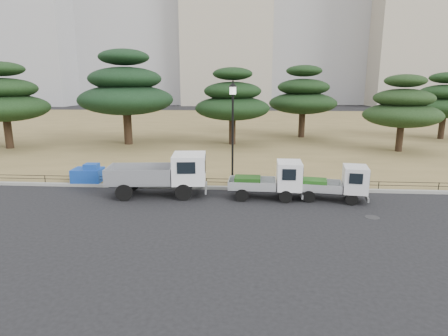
# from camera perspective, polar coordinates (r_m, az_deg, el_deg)

# --- Properties ---
(ground) EXTENTS (220.00, 220.00, 0.00)m
(ground) POSITION_cam_1_polar(r_m,az_deg,el_deg) (17.45, -0.49, -5.63)
(ground) COLOR black
(lawn) EXTENTS (120.00, 56.00, 0.15)m
(lawn) POSITION_cam_1_polar(r_m,az_deg,el_deg) (47.43, 2.56, 6.22)
(lawn) COLOR olive
(lawn) RESTS_ON ground
(curb) EXTENTS (120.00, 0.25, 0.16)m
(curb) POSITION_cam_1_polar(r_m,az_deg,el_deg) (19.90, 0.13, -3.04)
(curb) COLOR gray
(curb) RESTS_ON ground
(truck_large) EXTENTS (4.99, 2.37, 2.10)m
(truck_large) POSITION_cam_1_polar(r_m,az_deg,el_deg) (18.84, -9.21, -0.71)
(truck_large) COLOR black
(truck_large) RESTS_ON ground
(truck_kei_front) EXTENTS (3.53, 1.60, 1.85)m
(truck_kei_front) POSITION_cam_1_polar(r_m,az_deg,el_deg) (18.32, 7.18, -1.83)
(truck_kei_front) COLOR black
(truck_kei_front) RESTS_ON ground
(truck_kei_rear) EXTENTS (3.42, 1.82, 1.71)m
(truck_kei_rear) POSITION_cam_1_polar(r_m,az_deg,el_deg) (18.68, 16.83, -2.22)
(truck_kei_rear) COLOR black
(truck_kei_rear) RESTS_ON ground
(street_lamp) EXTENTS (0.48, 0.48, 5.41)m
(street_lamp) POSITION_cam_1_polar(r_m,az_deg,el_deg) (19.50, 1.34, 7.78)
(street_lamp) COLOR black
(street_lamp) RESTS_ON lawn
(pipe_fence) EXTENTS (38.00, 0.04, 0.40)m
(pipe_fence) POSITION_cam_1_polar(r_m,az_deg,el_deg) (19.95, 0.16, -1.93)
(pipe_fence) COLOR black
(pipe_fence) RESTS_ON lawn
(tarp_pile) EXTENTS (1.63, 1.23, 1.05)m
(tarp_pile) POSITION_cam_1_polar(r_m,az_deg,el_deg) (22.13, -19.97, -0.89)
(tarp_pile) COLOR #1746B2
(tarp_pile) RESTS_ON lawn
(manhole) EXTENTS (0.60, 0.60, 0.01)m
(manhole) POSITION_cam_1_polar(r_m,az_deg,el_deg) (17.05, 21.66, -7.00)
(manhole) COLOR #2D2D30
(manhole) RESTS_ON ground
(pine_west_far) EXTENTS (7.00, 7.00, 7.07)m
(pine_west_far) POSITION_cam_1_polar(r_m,az_deg,el_deg) (36.06, -30.51, 9.04)
(pine_west_far) COLOR black
(pine_west_far) RESTS_ON lawn
(pine_west_near) EXTENTS (8.23, 8.23, 8.23)m
(pine_west_near) POSITION_cam_1_polar(r_m,az_deg,el_deg) (34.46, -14.76, 11.38)
(pine_west_near) COLOR black
(pine_west_near) RESTS_ON lawn
(pine_center_left) EXTENTS (6.60, 6.60, 6.71)m
(pine_center_left) POSITION_cam_1_polar(r_m,az_deg,el_deg) (33.35, 1.29, 10.25)
(pine_center_left) COLOR black
(pine_center_left) RESTS_ON lawn
(pine_center_right) EXTENTS (6.69, 6.69, 7.10)m
(pine_center_right) POSITION_cam_1_polar(r_m,az_deg,el_deg) (38.63, 11.95, 10.69)
(pine_center_right) COLOR black
(pine_center_right) RESTS_ON lawn
(pine_east_near) EXTENTS (5.99, 5.99, 6.05)m
(pine_east_near) POSITION_cam_1_polar(r_m,az_deg,el_deg) (32.94, 25.59, 8.31)
(pine_east_near) COLOR black
(pine_east_near) RESTS_ON lawn
(pine_east_far) EXTENTS (6.36, 6.36, 6.39)m
(pine_east_far) POSITION_cam_1_polar(r_m,az_deg,el_deg) (42.47, 30.64, 8.80)
(pine_east_far) COLOR black
(pine_east_far) RESTS_ON lawn
(tower_east) EXTENTS (20.00, 18.00, 48.00)m
(tower_east) POSITION_cam_1_polar(r_m,az_deg,el_deg) (107.40, 27.25, 21.41)
(tower_east) COLOR #AAA08C
(tower_east) RESTS_ON ground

